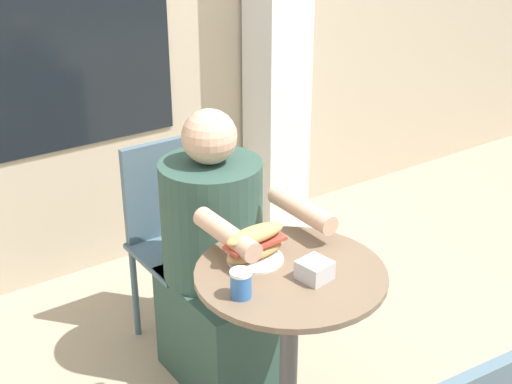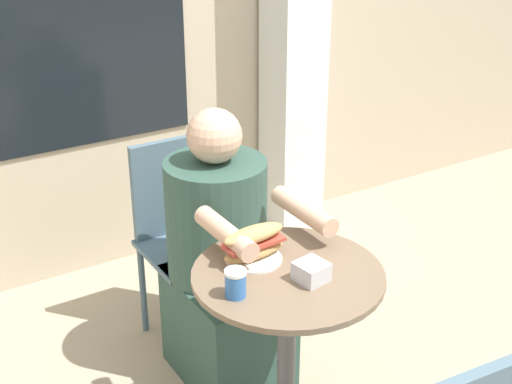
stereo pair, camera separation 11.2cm
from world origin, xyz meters
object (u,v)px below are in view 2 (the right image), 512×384
seated_diner (223,271)px  sandwich_on_plate (254,245)px  cafe_table (287,328)px  diner_chair (181,223)px  drink_cup (235,283)px

seated_diner → sandwich_on_plate: (-0.09, -0.38, 0.32)m
cafe_table → diner_chair: 0.86m
cafe_table → sandwich_on_plate: sandwich_on_plate is taller
cafe_table → seated_diner: bearing=85.1°
seated_diner → drink_cup: size_ratio=12.88×
cafe_table → seated_diner: (0.04, 0.50, -0.06)m
diner_chair → drink_cup: (-0.25, -0.88, 0.26)m
seated_diner → diner_chair: bearing=-90.2°
cafe_table → seated_diner: 0.51m
diner_chair → seated_diner: size_ratio=0.78×
seated_diner → sandwich_on_plate: size_ratio=5.03×
drink_cup → cafe_table: bearing=8.0°
diner_chair → sandwich_on_plate: bearing=82.5°
cafe_table → drink_cup: (-0.21, -0.03, 0.25)m
sandwich_on_plate → drink_cup: sandwich_on_plate is taller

